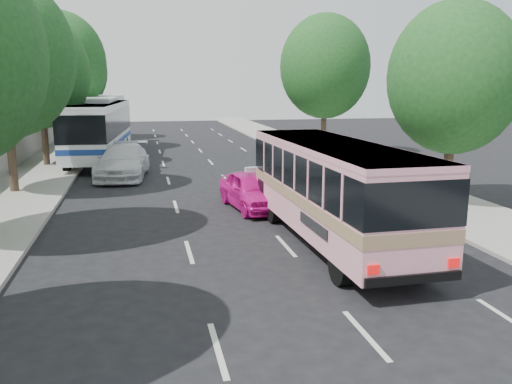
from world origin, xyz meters
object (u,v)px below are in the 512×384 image
object	(u,v)px
pink_bus	(333,182)
tour_coach_front	(99,127)
white_pickup	(123,161)
pink_taxi	(252,190)
tour_coach_rear	(99,119)

from	to	relation	value
pink_bus	tour_coach_front	distance (m)	21.41
pink_bus	white_pickup	distance (m)	14.99
pink_bus	white_pickup	world-z (taller)	pink_bus
pink_taxi	tour_coach_front	world-z (taller)	tour_coach_front
tour_coach_rear	pink_bus	bearing A→B (deg)	-68.88
white_pickup	pink_bus	bearing A→B (deg)	-57.86
white_pickup	tour_coach_rear	size ratio (longest dim) A/B	0.45
pink_bus	white_pickup	xyz separation A→B (m)	(-6.55, 13.44, -1.07)
pink_bus	tour_coach_front	world-z (taller)	tour_coach_front
pink_taxi	tour_coach_rear	distance (m)	21.22
pink_taxi	tour_coach_front	xyz separation A→B (m)	(-6.70, 14.68, 1.45)
tour_coach_front	white_pickup	bearing A→B (deg)	-71.31
white_pickup	tour_coach_rear	bearing A→B (deg)	105.64
pink_taxi	white_pickup	distance (m)	9.76
white_pickup	pink_taxi	bearing A→B (deg)	-52.26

